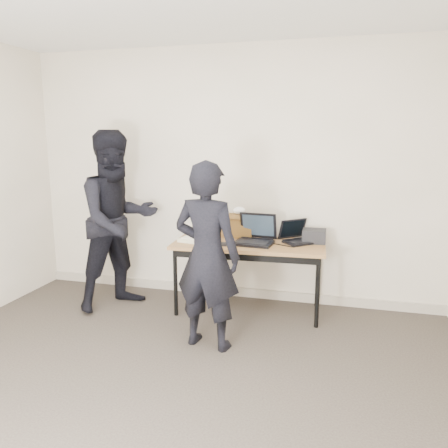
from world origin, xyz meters
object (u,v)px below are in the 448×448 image
(desk, at_px, (249,249))
(laptop_center, at_px, (255,236))
(person_observer, at_px, (118,221))
(laptop_right, at_px, (297,237))
(person_typist, at_px, (207,256))
(equipment_box, at_px, (314,236))
(laptop_beige, at_px, (198,236))
(leather_satchel, at_px, (236,225))

(desk, distance_m, laptop_center, 0.14)
(laptop_center, bearing_deg, person_observer, -166.60)
(laptop_right, bearing_deg, person_typist, -165.19)
(equipment_box, distance_m, person_observer, 2.00)
(desk, relative_size, equipment_box, 6.67)
(laptop_beige, height_order, person_typist, person_typist)
(equipment_box, height_order, person_observer, person_observer)
(desk, bearing_deg, person_typist, -105.47)
(person_typist, bearing_deg, desk, -93.75)
(laptop_center, bearing_deg, equipment_box, 21.39)
(laptop_center, distance_m, person_typist, 0.88)
(equipment_box, bearing_deg, desk, -163.04)
(laptop_beige, relative_size, person_observer, 0.20)
(laptop_right, distance_m, leather_satchel, 0.65)
(person_observer, bearing_deg, laptop_beige, -44.13)
(laptop_beige, distance_m, laptop_center, 0.58)
(laptop_beige, bearing_deg, leather_satchel, 47.20)
(desk, relative_size, laptop_beige, 4.24)
(laptop_beige, xyz_separation_m, laptop_right, (0.99, 0.18, 0.00))
(laptop_center, bearing_deg, laptop_right, 23.81)
(laptop_center, relative_size, leather_satchel, 1.10)
(laptop_right, relative_size, person_typist, 0.27)
(desk, height_order, leather_satchel, leather_satchel)
(desk, xyz_separation_m, person_observer, (-1.33, -0.18, 0.25))
(desk, bearing_deg, laptop_right, 16.43)
(desk, distance_m, leather_satchel, 0.35)
(laptop_right, xyz_separation_m, person_observer, (-1.80, -0.34, 0.14))
(laptop_right, relative_size, leather_satchel, 1.15)
(laptop_center, height_order, person_typist, person_typist)
(leather_satchel, relative_size, person_observer, 0.20)
(laptop_beige, height_order, equipment_box, laptop_beige)
(laptop_right, height_order, equipment_box, laptop_right)
(laptop_right, height_order, leather_satchel, leather_satchel)
(person_typist, distance_m, person_observer, 1.32)
(laptop_right, bearing_deg, equipment_box, -31.56)
(person_typist, bearing_deg, laptop_center, -97.30)
(laptop_right, bearing_deg, desk, 157.56)
(laptop_right, xyz_separation_m, equipment_box, (0.16, 0.03, 0.02))
(person_observer, bearing_deg, laptop_center, -46.98)
(laptop_beige, distance_m, laptop_right, 1.00)
(desk, height_order, person_observer, person_observer)
(equipment_box, bearing_deg, laptop_beige, -169.58)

